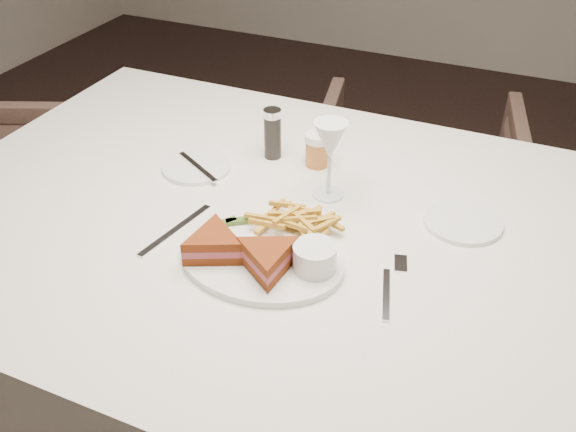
# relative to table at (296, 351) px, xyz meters

# --- Properties ---
(ground) EXTENTS (5.00, 5.00, 0.00)m
(ground) POSITION_rel_table_xyz_m (-0.13, 0.40, -0.38)
(ground) COLOR black
(ground) RESTS_ON ground
(table) EXTENTS (1.65, 1.10, 0.75)m
(table) POSITION_rel_table_xyz_m (0.00, 0.00, 0.00)
(table) COLOR silver
(table) RESTS_ON ground
(chair_far) EXTENTS (0.77, 0.74, 0.68)m
(chair_far) POSITION_rel_table_xyz_m (0.07, 0.84, -0.03)
(chair_far) COLOR #4D382F
(chair_far) RESTS_ON ground
(table_setting) EXTENTS (0.77, 0.56, 0.18)m
(table_setting) POSITION_rel_table_xyz_m (-0.01, -0.04, 0.41)
(table_setting) COLOR white
(table_setting) RESTS_ON table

